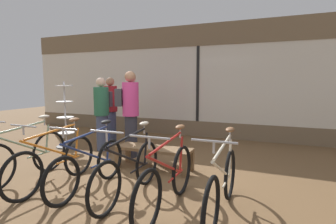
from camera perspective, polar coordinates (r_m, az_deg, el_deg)
The scene contains 14 objects.
ground_plane at distance 4.22m, azimuth -9.96°, elevation -15.59°, with size 24.00×24.00×0.00m, color brown.
shop_back_wall at distance 7.63m, azimuth 6.56°, elevation 6.91°, with size 12.00×0.08×3.20m.
bicycle_far_left at distance 4.84m, azimuth -28.64°, elevation -8.45°, with size 0.46×1.72×1.04m.
bicycle_left at distance 4.38m, azimuth -23.41°, elevation -9.96°, with size 0.46×1.75×1.02m.
bicycle_center_left at distance 4.05m, azimuth -16.70°, elevation -11.18°, with size 0.46×1.69×1.01m.
bicycle_center_right at distance 3.70m, azimuth -8.38°, elevation -12.49°, with size 0.46×1.74×1.02m.
bicycle_right at distance 3.32m, azimuth -0.07°, elevation -14.56°, with size 0.46×1.76×1.03m.
bicycle_far_right at distance 3.25m, azimuth 11.75°, elevation -15.31°, with size 0.46×1.75×1.02m.
accessory_rack at distance 6.83m, azimuth -21.42°, elevation -1.69°, with size 0.48×0.48×1.59m.
display_bench at distance 4.82m, azimuth -3.07°, elevation -8.50°, with size 1.40×0.44×0.41m.
customer_near_rack at distance 6.45m, azimuth -7.91°, elevation 0.83°, with size 0.36×0.36×1.79m.
customer_by_window at distance 6.24m, azimuth -14.16°, elevation 0.12°, with size 0.37×0.50×1.68m.
customer_mid_floor at distance 6.94m, azimuth -12.28°, elevation 0.88°, with size 0.37×0.51×1.70m.
customer_near_bench at distance 5.53m, azimuth -8.30°, elevation 0.21°, with size 0.56×0.45×1.81m.
Camera 1 is at (2.14, -3.28, 1.58)m, focal length 28.00 mm.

